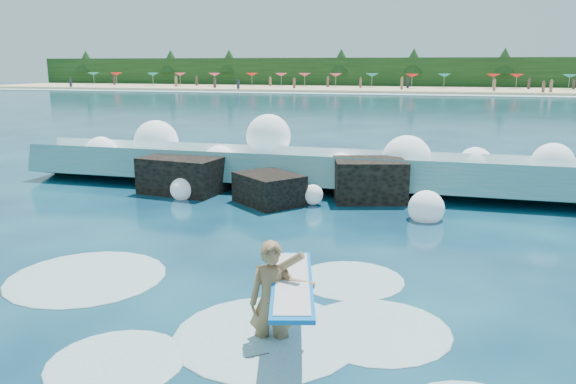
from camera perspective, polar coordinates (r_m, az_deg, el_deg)
ground at (r=11.19m, az=-10.25°, el=-7.76°), size 200.00×200.00×0.00m
beach at (r=87.62m, az=12.42°, el=10.13°), size 140.00×20.00×0.40m
wet_band at (r=76.66m, az=11.96°, el=9.68°), size 140.00×5.00×0.08m
treeline at (r=97.54m, az=12.82°, el=11.71°), size 140.00×4.00×5.00m
breaking_wave at (r=18.21m, az=1.66°, el=2.28°), size 18.65×2.88×1.61m
rock_cluster at (r=16.86m, az=-2.38°, el=1.02°), size 8.21×3.37×1.41m
surfer_with_board at (r=8.07m, az=-1.16°, el=-10.77°), size 1.23×2.97×1.81m
wave_spray at (r=18.15m, az=0.65°, el=3.84°), size 15.63×4.84×2.44m
surf_foam at (r=9.30m, az=-6.56°, el=-12.04°), size 9.19×5.77×0.15m
beach_umbrellas at (r=89.69m, az=12.48°, el=11.49°), size 112.37×5.91×0.50m
beachgoers at (r=85.50m, az=10.49°, el=10.78°), size 100.81×11.73×1.61m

